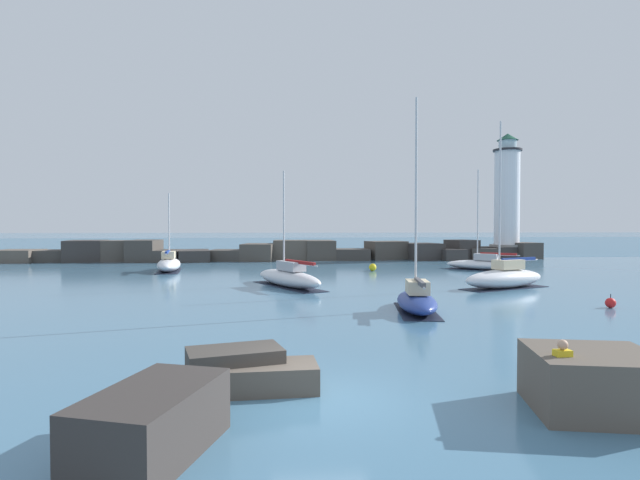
% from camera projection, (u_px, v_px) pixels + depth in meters
% --- Properties ---
extents(ground_plane, '(600.00, 600.00, 0.00)m').
position_uv_depth(ground_plane, '(323.00, 400.00, 12.02)').
color(ground_plane, teal).
extents(open_sea_beyond, '(400.00, 116.00, 0.01)m').
position_uv_depth(open_sea_beyond, '(274.00, 243.00, 120.75)').
color(open_sea_beyond, '#386684').
rests_on(open_sea_beyond, ground).
extents(breakwater_jetty, '(65.93, 6.78, 2.54)m').
position_uv_depth(breakwater_jetty, '(277.00, 252.00, 60.95)').
color(breakwater_jetty, brown).
rests_on(breakwater_jetty, ground).
extents(lighthouse, '(4.29, 4.29, 16.23)m').
position_uv_depth(lighthouse, '(507.00, 203.00, 65.01)').
color(lighthouse, gray).
rests_on(lighthouse, ground).
extents(foreground_rocks, '(12.28, 6.43, 1.36)m').
position_uv_depth(foreground_rocks, '(372.00, 389.00, 11.04)').
color(foreground_rocks, '#383330').
rests_on(foreground_rocks, ground).
extents(sailboat_moored_0, '(5.25, 8.27, 8.06)m').
position_uv_depth(sailboat_moored_0, '(288.00, 277.00, 34.54)').
color(sailboat_moored_0, white).
rests_on(sailboat_moored_0, ground).
extents(sailboat_moored_1, '(6.98, 6.40, 9.61)m').
position_uv_depth(sailboat_moored_1, '(483.00, 264.00, 47.76)').
color(sailboat_moored_1, white).
rests_on(sailboat_moored_1, ground).
extents(sailboat_moored_2, '(7.11, 4.49, 11.17)m').
position_uv_depth(sailboat_moored_2, '(505.00, 277.00, 33.70)').
color(sailboat_moored_2, white).
rests_on(sailboat_moored_2, ground).
extents(sailboat_moored_3, '(2.73, 5.82, 10.57)m').
position_uv_depth(sailboat_moored_3, '(417.00, 299.00, 24.48)').
color(sailboat_moored_3, navy).
rests_on(sailboat_moored_3, ground).
extents(sailboat_moored_4, '(2.77, 6.99, 7.26)m').
position_uv_depth(sailboat_moored_4, '(169.00, 264.00, 46.28)').
color(sailboat_moored_4, white).
rests_on(sailboat_moored_4, ground).
extents(mooring_buoy_orange_near, '(0.51, 0.51, 0.71)m').
position_uv_depth(mooring_buoy_orange_near, '(611.00, 303.00, 25.55)').
color(mooring_buoy_orange_near, red).
rests_on(mooring_buoy_orange_near, ground).
extents(mooring_buoy_far_side, '(0.70, 0.70, 0.90)m').
position_uv_depth(mooring_buoy_far_side, '(373.00, 267.00, 46.51)').
color(mooring_buoy_far_side, yellow).
rests_on(mooring_buoy_far_side, ground).
extents(person_on_rocks, '(0.36, 0.23, 1.73)m').
position_uv_depth(person_on_rocks, '(562.00, 374.00, 10.89)').
color(person_on_rocks, '#282833').
rests_on(person_on_rocks, ground).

